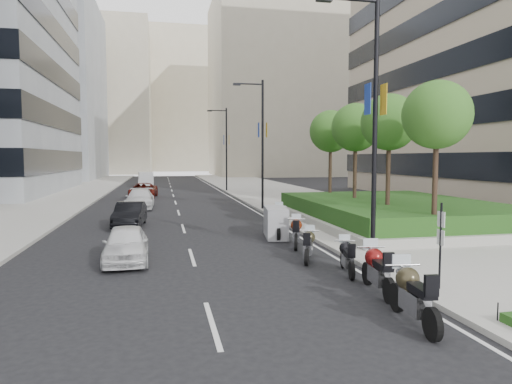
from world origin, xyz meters
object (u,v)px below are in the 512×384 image
object	(u,v)px
lamp_post_2	(225,145)
motorcycle_6	(278,217)
motorcycle_4	(296,232)
car_b	(130,215)
lamp_post_0	(371,116)
motorcycle_2	(347,257)
parking_sign	(440,241)
motorcycle_0	(412,295)
motorcycle_1	(377,270)
delivery_van	(146,180)
motorcycle_5	(276,223)
motorcycle_3	(308,245)
car_d	(143,191)
lamp_post_1	(260,138)
car_c	(140,199)
car_a	(126,244)

from	to	relation	value
lamp_post_2	motorcycle_6	bearing A→B (deg)	-91.83
motorcycle_4	car_b	world-z (taller)	car_b
motorcycle_6	lamp_post_0	bearing A→B (deg)	-157.13
motorcycle_2	car_b	xyz separation A→B (m)	(-7.48, 11.64, 0.12)
parking_sign	motorcycle_4	xyz separation A→B (m)	(-1.91, 7.15, -0.86)
lamp_post_0	motorcycle_0	world-z (taller)	lamp_post_0
motorcycle_0	motorcycle_6	distance (m)	13.61
motorcycle_6	motorcycle_1	bearing A→B (deg)	-163.29
lamp_post_2	delivery_van	size ratio (longest dim) A/B	1.98
motorcycle_5	lamp_post_0	bearing A→B (deg)	-158.20
lamp_post_2	motorcycle_2	bearing A→B (deg)	-91.51
motorcycle_3	car_d	xyz separation A→B (m)	(-6.83, 27.36, 0.13)
lamp_post_1	motorcycle_2	xyz separation A→B (m)	(-0.94, -17.44, -4.53)
motorcycle_1	car_b	world-z (taller)	car_b
car_c	delivery_van	distance (m)	24.91
motorcycle_2	car_d	bearing A→B (deg)	26.61
parking_sign	motorcycle_4	bearing A→B (deg)	104.96
car_a	delivery_van	world-z (taller)	delivery_van
motorcycle_4	car_d	distance (m)	25.80
motorcycle_0	motorcycle_1	bearing A→B (deg)	-1.65
motorcycle_2	car_d	world-z (taller)	car_d
lamp_post_0	motorcycle_4	world-z (taller)	lamp_post_0
motorcycle_6	motorcycle_3	bearing A→B (deg)	-168.47
car_b	car_d	distance (m)	17.74
motorcycle_3	car_c	distance (m)	19.81
motorcycle_0	motorcycle_2	distance (m)	4.48
car_b	motorcycle_3	bearing A→B (deg)	-50.28
motorcycle_4	lamp_post_1	bearing A→B (deg)	11.65
motorcycle_1	motorcycle_6	bearing A→B (deg)	6.68
lamp_post_1	motorcycle_4	size ratio (longest dim) A/B	4.14
motorcycle_1	motorcycle_3	size ratio (longest dim) A/B	1.22
parking_sign	motorcycle_2	world-z (taller)	parking_sign
car_b	lamp_post_2	bearing A→B (deg)	74.81
parking_sign	motorcycle_3	size ratio (longest dim) A/B	1.27
motorcycle_4	motorcycle_6	size ratio (longest dim) A/B	0.95
car_d	motorcycle_6	bearing A→B (deg)	-65.44
lamp_post_1	lamp_post_2	xyz separation A→B (m)	(0.00, 18.00, 0.00)
motorcycle_4	car_d	size ratio (longest dim) A/B	0.44
motorcycle_0	car_a	distance (m)	10.11
motorcycle_0	car_c	xyz separation A→B (m)	(-7.02, 25.11, 0.04)
lamp_post_2	motorcycle_1	xyz separation A→B (m)	(-0.96, -37.58, -4.43)
car_c	motorcycle_6	bearing A→B (deg)	-55.95
motorcycle_2	delivery_van	bearing A→B (deg)	22.06
parking_sign	motorcycle_6	xyz separation A→B (m)	(-1.50, 11.70, -0.83)
lamp_post_2	car_b	size ratio (longest dim) A/B	2.26
lamp_post_1	car_a	xyz separation A→B (m)	(-7.98, -14.33, -4.42)
car_a	motorcycle_3	bearing A→B (deg)	-11.34
motorcycle_2	car_a	world-z (taller)	car_a
lamp_post_0	motorcycle_6	size ratio (longest dim) A/B	3.95
motorcycle_0	motorcycle_3	world-z (taller)	motorcycle_0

